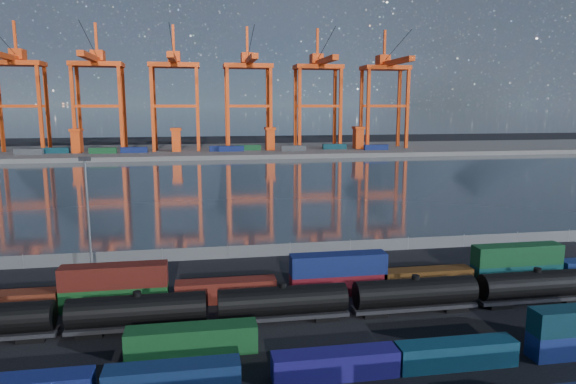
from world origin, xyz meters
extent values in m
plane|color=black|center=(0.00, 0.00, 0.00)|extent=(700.00, 700.00, 0.00)
plane|color=#2E3A43|center=(0.00, 105.00, 0.01)|extent=(700.00, 700.00, 0.00)
cube|color=#514F4C|center=(0.00, 210.00, 1.00)|extent=(700.00, 70.00, 2.00)
cone|color=#1E2630|center=(-200.00, 1600.00, 260.00)|extent=(1100.00, 1100.00, 520.00)
cone|color=#1E2630|center=(200.00, 1600.00, 230.00)|extent=(1040.00, 1040.00, 460.00)
cone|color=#1E2630|center=(600.00, 1600.00, 190.00)|extent=(960.00, 960.00, 380.00)
cone|color=#1E2630|center=(950.00, 1600.00, 150.00)|extent=(840.00, 840.00, 300.00)
cube|color=#0F254F|center=(-16.52, -9.48, 1.22)|extent=(11.28, 2.29, 2.44)
cube|color=navy|center=(-2.50, -9.48, 1.22)|extent=(11.28, 2.29, 2.44)
cube|color=#0E344B|center=(9.00, -9.48, 1.22)|extent=(11.28, 2.29, 2.44)
cube|color=#12461E|center=(-15.05, -2.75, 1.37)|extent=(12.62, 2.57, 2.73)
cube|color=maroon|center=(-36.66, 10.21, 1.33)|extent=(12.28, 2.50, 2.66)
cube|color=#12471A|center=(-24.18, 10.21, 1.33)|extent=(12.28, 2.50, 2.66)
cube|color=#511610|center=(-24.18, 10.21, 3.99)|extent=(12.28, 2.50, 2.66)
cube|color=maroon|center=(-11.09, 10.21, 1.33)|extent=(12.28, 2.50, 2.66)
cube|color=maroon|center=(3.11, 10.21, 1.33)|extent=(12.28, 2.50, 2.66)
cube|color=navy|center=(3.11, 10.21, 3.99)|extent=(12.28, 2.50, 2.66)
cube|color=#4D2D0F|center=(14.98, 10.21, 1.33)|extent=(12.28, 2.50, 2.66)
cube|color=#0C3B3E|center=(28.00, 10.21, 1.33)|extent=(12.28, 2.50, 2.66)
cube|color=#124421|center=(28.00, 10.21, 3.99)|extent=(12.28, 2.50, 2.66)
cube|color=black|center=(-31.29, 2.89, 0.33)|extent=(2.73, 1.97, 0.66)
cylinder|color=black|center=(-20.72, 2.89, 2.52)|extent=(14.22, 3.17, 3.17)
cylinder|color=black|center=(-20.72, 2.89, 4.27)|extent=(0.88, 0.88, 0.55)
cube|color=black|center=(-20.72, 2.89, 0.77)|extent=(14.77, 2.19, 0.44)
cube|color=black|center=(-25.64, 2.89, 0.33)|extent=(2.73, 1.97, 0.66)
cube|color=black|center=(-15.79, 2.89, 0.33)|extent=(2.73, 1.97, 0.66)
cylinder|color=black|center=(-5.22, 2.89, 2.52)|extent=(14.22, 3.17, 3.17)
cylinder|color=black|center=(-5.22, 2.89, 4.27)|extent=(0.88, 0.88, 0.55)
cube|color=black|center=(-5.22, 2.89, 0.77)|extent=(14.77, 2.19, 0.44)
cube|color=black|center=(-10.14, 2.89, 0.33)|extent=(2.73, 1.97, 0.66)
cube|color=black|center=(-0.29, 2.89, 0.33)|extent=(2.73, 1.97, 0.66)
cylinder|color=black|center=(10.28, 2.89, 2.52)|extent=(14.22, 3.17, 3.17)
cylinder|color=black|center=(10.28, 2.89, 4.27)|extent=(0.88, 0.88, 0.55)
cube|color=black|center=(10.28, 2.89, 0.77)|extent=(14.77, 2.19, 0.44)
cube|color=black|center=(5.36, 2.89, 0.33)|extent=(2.73, 1.97, 0.66)
cube|color=black|center=(15.21, 2.89, 0.33)|extent=(2.73, 1.97, 0.66)
cylinder|color=black|center=(25.78, 2.89, 2.52)|extent=(14.22, 3.17, 3.17)
cylinder|color=black|center=(25.78, 2.89, 4.27)|extent=(0.88, 0.88, 0.55)
cube|color=black|center=(25.78, 2.89, 0.77)|extent=(14.77, 2.19, 0.44)
cube|color=black|center=(20.86, 2.89, 0.33)|extent=(2.73, 1.97, 0.66)
cube|color=black|center=(30.71, 2.89, 0.33)|extent=(2.73, 1.97, 0.66)
cube|color=#595B5E|center=(0.00, 28.00, 1.00)|extent=(160.00, 0.06, 2.00)
cylinder|color=slate|center=(-40.00, 28.00, 1.10)|extent=(0.12, 0.12, 2.20)
cylinder|color=slate|center=(-30.00, 28.00, 1.10)|extent=(0.12, 0.12, 2.20)
cylinder|color=slate|center=(-20.00, 28.00, 1.10)|extent=(0.12, 0.12, 2.20)
cylinder|color=slate|center=(-10.00, 28.00, 1.10)|extent=(0.12, 0.12, 2.20)
cylinder|color=slate|center=(0.00, 28.00, 1.10)|extent=(0.12, 0.12, 2.20)
cylinder|color=slate|center=(10.00, 28.00, 1.10)|extent=(0.12, 0.12, 2.20)
cylinder|color=slate|center=(20.00, 28.00, 1.10)|extent=(0.12, 0.12, 2.20)
cylinder|color=slate|center=(30.00, 28.00, 1.10)|extent=(0.12, 0.12, 2.20)
cylinder|color=slate|center=(40.00, 28.00, 1.10)|extent=(0.12, 0.12, 2.20)
cylinder|color=slate|center=(50.00, 28.00, 1.10)|extent=(0.12, 0.12, 2.20)
cylinder|color=slate|center=(-30.00, 26.00, 8.00)|extent=(0.36, 0.36, 16.00)
cube|color=black|center=(-30.00, 26.00, 16.30)|extent=(1.60, 0.40, 0.60)
cube|color=red|center=(-105.36, 210.65, 21.20)|extent=(1.51, 1.51, 42.40)
cube|color=red|center=(-84.64, 199.35, 21.20)|extent=(1.51, 1.51, 42.40)
cube|color=red|center=(-84.64, 210.65, 21.20)|extent=(1.51, 1.51, 42.40)
cube|color=red|center=(-95.00, 199.35, 23.32)|extent=(20.73, 1.32, 1.32)
cube|color=red|center=(-95.00, 210.65, 23.32)|extent=(20.73, 1.32, 1.32)
cube|color=red|center=(-95.00, 205.00, 42.40)|extent=(23.55, 13.19, 2.07)
cube|color=red|center=(-95.00, 193.69, 44.28)|extent=(2.83, 45.23, 2.36)
cube|color=red|center=(-95.00, 208.77, 46.64)|extent=(5.65, 7.54, 4.71)
cube|color=red|center=(-95.00, 206.88, 53.70)|extent=(1.13, 1.13, 15.08)
cylinder|color=black|center=(-95.00, 191.43, 50.88)|extent=(0.23, 38.78, 12.79)
cube|color=red|center=(-70.36, 199.35, 21.20)|extent=(1.51, 1.51, 42.40)
cube|color=red|center=(-70.36, 210.65, 21.20)|extent=(1.51, 1.51, 42.40)
cube|color=red|center=(-49.64, 199.35, 21.20)|extent=(1.51, 1.51, 42.40)
cube|color=red|center=(-49.64, 210.65, 21.20)|extent=(1.51, 1.51, 42.40)
cube|color=red|center=(-60.00, 199.35, 23.32)|extent=(20.73, 1.32, 1.32)
cube|color=red|center=(-60.00, 210.65, 23.32)|extent=(20.73, 1.32, 1.32)
cube|color=red|center=(-60.00, 205.00, 42.40)|extent=(23.55, 13.19, 2.07)
cube|color=red|center=(-60.00, 193.69, 44.28)|extent=(2.83, 45.23, 2.36)
cube|color=red|center=(-60.00, 208.77, 46.64)|extent=(5.65, 7.54, 4.71)
cube|color=red|center=(-60.00, 206.88, 53.70)|extent=(1.13, 1.13, 15.08)
cylinder|color=black|center=(-60.00, 191.43, 50.88)|extent=(0.23, 38.78, 12.79)
cube|color=red|center=(-35.36, 199.35, 21.20)|extent=(1.51, 1.51, 42.40)
cube|color=red|center=(-35.36, 210.65, 21.20)|extent=(1.51, 1.51, 42.40)
cube|color=red|center=(-14.64, 199.35, 21.20)|extent=(1.51, 1.51, 42.40)
cube|color=red|center=(-14.64, 210.65, 21.20)|extent=(1.51, 1.51, 42.40)
cube|color=red|center=(-25.00, 199.35, 23.32)|extent=(20.73, 1.32, 1.32)
cube|color=red|center=(-25.00, 210.65, 23.32)|extent=(20.73, 1.32, 1.32)
cube|color=red|center=(-25.00, 205.00, 42.40)|extent=(23.55, 13.19, 2.07)
cube|color=red|center=(-25.00, 193.69, 44.28)|extent=(2.83, 45.23, 2.36)
cube|color=red|center=(-25.00, 208.77, 46.64)|extent=(5.65, 7.54, 4.71)
cube|color=red|center=(-25.00, 206.88, 53.70)|extent=(1.13, 1.13, 15.08)
cylinder|color=black|center=(-25.00, 191.43, 50.88)|extent=(0.23, 38.78, 12.79)
cube|color=red|center=(-0.36, 199.35, 21.20)|extent=(1.51, 1.51, 42.40)
cube|color=red|center=(-0.36, 210.65, 21.20)|extent=(1.51, 1.51, 42.40)
cube|color=red|center=(20.36, 199.35, 21.20)|extent=(1.51, 1.51, 42.40)
cube|color=red|center=(20.36, 210.65, 21.20)|extent=(1.51, 1.51, 42.40)
cube|color=red|center=(10.00, 199.35, 23.32)|extent=(20.73, 1.32, 1.32)
cube|color=red|center=(10.00, 210.65, 23.32)|extent=(20.73, 1.32, 1.32)
cube|color=red|center=(10.00, 205.00, 42.40)|extent=(23.55, 13.19, 2.07)
cube|color=red|center=(10.00, 193.69, 44.28)|extent=(2.83, 45.23, 2.36)
cube|color=red|center=(10.00, 208.77, 46.64)|extent=(5.65, 7.54, 4.71)
cube|color=red|center=(10.00, 206.88, 53.70)|extent=(1.13, 1.13, 15.08)
cylinder|color=black|center=(10.00, 191.43, 50.88)|extent=(0.23, 38.78, 12.79)
cube|color=red|center=(34.64, 199.35, 21.20)|extent=(1.51, 1.51, 42.40)
cube|color=red|center=(34.64, 210.65, 21.20)|extent=(1.51, 1.51, 42.40)
cube|color=red|center=(55.36, 199.35, 21.20)|extent=(1.51, 1.51, 42.40)
cube|color=red|center=(55.36, 210.65, 21.20)|extent=(1.51, 1.51, 42.40)
cube|color=red|center=(45.00, 199.35, 23.32)|extent=(20.73, 1.32, 1.32)
cube|color=red|center=(45.00, 210.65, 23.32)|extent=(20.73, 1.32, 1.32)
cube|color=red|center=(45.00, 205.00, 42.40)|extent=(23.55, 13.19, 2.07)
cube|color=red|center=(45.00, 193.69, 44.28)|extent=(2.83, 45.23, 2.36)
cube|color=red|center=(45.00, 208.77, 46.64)|extent=(5.65, 7.54, 4.71)
cube|color=red|center=(45.00, 206.88, 53.70)|extent=(1.13, 1.13, 15.08)
cylinder|color=black|center=(45.00, 191.43, 50.88)|extent=(0.23, 38.78, 12.79)
cube|color=red|center=(69.64, 199.35, 21.20)|extent=(1.51, 1.51, 42.40)
cube|color=red|center=(69.64, 210.65, 21.20)|extent=(1.51, 1.51, 42.40)
cube|color=red|center=(90.36, 199.35, 21.20)|extent=(1.51, 1.51, 42.40)
cube|color=red|center=(90.36, 210.65, 21.20)|extent=(1.51, 1.51, 42.40)
cube|color=red|center=(80.00, 199.35, 23.32)|extent=(20.73, 1.32, 1.32)
cube|color=red|center=(80.00, 210.65, 23.32)|extent=(20.73, 1.32, 1.32)
cube|color=red|center=(80.00, 205.00, 42.40)|extent=(23.55, 13.19, 2.07)
cube|color=red|center=(80.00, 193.69, 44.28)|extent=(2.83, 45.23, 2.36)
cube|color=red|center=(80.00, 208.77, 46.64)|extent=(5.65, 7.54, 4.71)
cube|color=red|center=(80.00, 206.88, 53.70)|extent=(1.13, 1.13, 15.08)
cylinder|color=black|center=(80.00, 191.43, 50.88)|extent=(0.23, 38.78, 12.79)
cube|color=navy|center=(0.66, 194.68, 3.30)|extent=(12.00, 2.44, 2.60)
cube|color=navy|center=(71.34, 190.93, 3.30)|extent=(12.00, 2.44, 2.60)
cube|color=navy|center=(-3.64, 196.08, 3.30)|extent=(12.00, 2.44, 2.60)
cube|color=#0C3842|center=(-79.29, 198.48, 3.30)|extent=(12.00, 2.44, 2.60)
cube|color=#3F4244|center=(-89.24, 193.73, 3.30)|extent=(12.00, 2.44, 2.60)
cube|color=#3F4244|center=(30.38, 192.70, 3.30)|extent=(12.00, 2.44, 2.60)
cube|color=#144C23|center=(-57.75, 194.20, 3.30)|extent=(12.00, 2.44, 2.60)
cube|color=navy|center=(-44.16, 195.53, 3.30)|extent=(12.00, 2.44, 2.60)
cube|color=#144C23|center=(9.34, 199.48, 3.30)|extent=(12.00, 2.44, 2.60)
cube|color=#0C3842|center=(52.41, 198.83, 3.30)|extent=(12.00, 2.44, 2.60)
cube|color=red|center=(-70.00, 200.00, 7.00)|extent=(4.00, 6.00, 10.00)
cube|color=red|center=(-70.00, 200.00, 12.50)|extent=(5.00, 7.00, 1.20)
cube|color=red|center=(-25.00, 200.00, 7.00)|extent=(4.00, 6.00, 10.00)
cube|color=red|center=(-25.00, 200.00, 12.50)|extent=(5.00, 7.00, 1.20)
cube|color=red|center=(20.00, 200.00, 7.00)|extent=(4.00, 6.00, 10.00)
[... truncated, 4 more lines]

